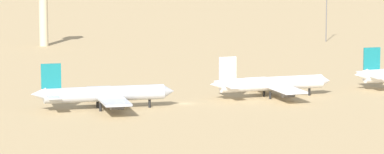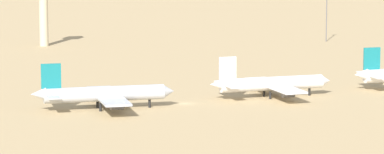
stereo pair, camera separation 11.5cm
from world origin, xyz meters
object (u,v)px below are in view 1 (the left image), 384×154
Objects in this scene: parked_jet_white_3 at (271,84)px; light_pole_mid at (326,14)px; control_tower at (43,7)px; parked_jet_teal_2 at (103,94)px.

parked_jet_white_3 is 134.86m from light_pole_mid.
light_pole_mid is (103.75, -18.83, -3.76)m from control_tower.
parked_jet_teal_2 is at bearing -175.27° from parked_jet_white_3.
control_tower is at bearing 103.93° from parked_jet_white_3.
light_pole_mid is at bearing 49.99° from parked_jet_teal_2.
parked_jet_teal_2 is at bearing -94.77° from control_tower.
parked_jet_teal_2 is at bearing -134.17° from light_pole_mid.
parked_jet_teal_2 is 1.91× the size of light_pole_mid.
control_tower reaches higher than parked_jet_teal_2.
parked_jet_white_3 is 1.82× the size of light_pole_mid.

